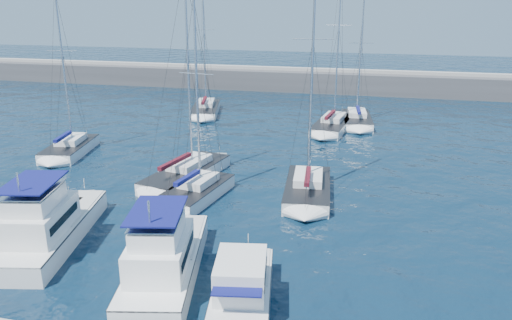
% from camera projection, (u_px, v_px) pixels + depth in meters
% --- Properties ---
extents(ground, '(220.00, 220.00, 0.00)m').
position_uv_depth(ground, '(188.00, 239.00, 29.66)').
color(ground, black).
rests_on(ground, ground).
extents(breakwater, '(160.00, 6.00, 4.45)m').
position_uv_depth(breakwater, '(308.00, 83.00, 77.41)').
color(breakwater, '#424244').
rests_on(breakwater, ground).
extents(motor_yacht_port_outer, '(3.23, 6.24, 3.20)m').
position_uv_depth(motor_yacht_port_outer, '(42.00, 221.00, 29.83)').
color(motor_yacht_port_outer, silver).
rests_on(motor_yacht_port_outer, ground).
extents(motor_yacht_port_inner, '(5.40, 10.65, 4.69)m').
position_uv_depth(motor_yacht_port_inner, '(47.00, 227.00, 28.62)').
color(motor_yacht_port_inner, silver).
rests_on(motor_yacht_port_inner, ground).
extents(motor_yacht_stbd_inner, '(5.19, 10.11, 4.69)m').
position_uv_depth(motor_yacht_stbd_inner, '(164.00, 260.00, 25.00)').
color(motor_yacht_stbd_inner, white).
rests_on(motor_yacht_stbd_inner, ground).
extents(motor_yacht_stbd_outer, '(3.71, 6.76, 3.20)m').
position_uv_depth(motor_yacht_stbd_outer, '(242.00, 289.00, 22.85)').
color(motor_yacht_stbd_outer, silver).
rests_on(motor_yacht_stbd_outer, ground).
extents(sailboat_mid_a, '(4.35, 7.59, 14.79)m').
position_uv_depth(sailboat_mid_a, '(70.00, 148.00, 45.82)').
color(sailboat_mid_a, white).
rests_on(sailboat_mid_a, ground).
extents(sailboat_mid_b, '(4.76, 9.46, 16.06)m').
position_uv_depth(sailboat_mid_b, '(187.00, 173.00, 39.30)').
color(sailboat_mid_b, silver).
rests_on(sailboat_mid_b, ground).
extents(sailboat_mid_c, '(4.03, 7.10, 14.09)m').
position_uv_depth(sailboat_mid_c, '(196.00, 191.00, 35.54)').
color(sailboat_mid_c, silver).
rests_on(sailboat_mid_c, ground).
extents(sailboat_mid_d, '(3.91, 8.11, 17.78)m').
position_uv_depth(sailboat_mid_d, '(308.00, 188.00, 36.10)').
color(sailboat_mid_d, silver).
rests_on(sailboat_mid_d, ground).
extents(sailboat_back_a, '(5.03, 9.17, 16.17)m').
position_uv_depth(sailboat_back_a, '(206.00, 109.00, 61.84)').
color(sailboat_back_a, white).
rests_on(sailboat_back_a, ground).
extents(sailboat_back_b, '(4.21, 9.04, 17.69)m').
position_uv_depth(sailboat_back_b, '(332.00, 125.00, 54.30)').
color(sailboat_back_b, silver).
rests_on(sailboat_back_b, ground).
extents(sailboat_back_c, '(3.91, 8.16, 14.37)m').
position_uv_depth(sailboat_back_c, '(357.00, 120.00, 56.53)').
color(sailboat_back_c, white).
rests_on(sailboat_back_c, ground).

